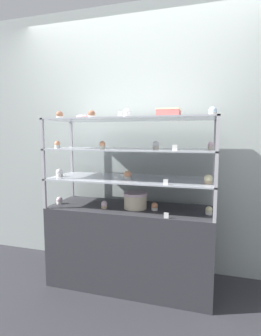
% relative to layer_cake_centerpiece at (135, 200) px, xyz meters
% --- Properties ---
extents(ground_plane, '(20.00, 20.00, 0.00)m').
position_rel_layer_cake_centerpiece_xyz_m(ground_plane, '(-0.05, 0.03, -0.78)').
color(ground_plane, '#2D2D33').
extents(back_wall, '(8.00, 0.05, 2.60)m').
position_rel_layer_cake_centerpiece_xyz_m(back_wall, '(-0.05, 0.43, 0.52)').
color(back_wall, '#A8B2AD').
rests_on(back_wall, ground_plane).
extents(display_base, '(1.42, 0.52, 0.71)m').
position_rel_layer_cake_centerpiece_xyz_m(display_base, '(-0.05, 0.03, -0.42)').
color(display_base, '#333338').
rests_on(display_base, ground_plane).
extents(display_riser_lower, '(1.42, 0.52, 0.26)m').
position_rel_layer_cake_centerpiece_xyz_m(display_riser_lower, '(-0.05, 0.03, 0.17)').
color(display_riser_lower, '#B7B7BC').
rests_on(display_riser_lower, display_base).
extents(display_riser_middle, '(1.42, 0.52, 0.26)m').
position_rel_layer_cake_centerpiece_xyz_m(display_riser_middle, '(-0.05, 0.03, 0.43)').
color(display_riser_middle, '#B7B7BC').
rests_on(display_riser_middle, display_riser_lower).
extents(display_riser_upper, '(1.42, 0.52, 0.26)m').
position_rel_layer_cake_centerpiece_xyz_m(display_riser_upper, '(-0.05, 0.03, 0.69)').
color(display_riser_upper, '#B7B7BC').
rests_on(display_riser_upper, display_riser_middle).
extents(layer_cake_centerpiece, '(0.20, 0.20, 0.14)m').
position_rel_layer_cake_centerpiece_xyz_m(layer_cake_centerpiece, '(0.00, 0.00, 0.00)').
color(layer_cake_centerpiece, beige).
rests_on(layer_cake_centerpiece, display_base).
extents(sheet_cake_frosted, '(0.19, 0.18, 0.07)m').
position_rel_layer_cake_centerpiece_xyz_m(sheet_cake_frosted, '(0.27, 0.04, 0.74)').
color(sheet_cake_frosted, '#C66660').
rests_on(sheet_cake_frosted, display_riser_upper).
extents(cupcake_0, '(0.06, 0.06, 0.07)m').
position_rel_layer_cake_centerpiece_xyz_m(cupcake_0, '(-0.72, -0.04, -0.04)').
color(cupcake_0, white).
rests_on(cupcake_0, display_base).
extents(cupcake_1, '(0.06, 0.06, 0.07)m').
position_rel_layer_cake_centerpiece_xyz_m(cupcake_1, '(-0.26, -0.08, -0.04)').
color(cupcake_1, '#CCB28C').
rests_on(cupcake_1, display_base).
extents(cupcake_2, '(0.06, 0.06, 0.07)m').
position_rel_layer_cake_centerpiece_xyz_m(cupcake_2, '(0.17, -0.01, -0.04)').
color(cupcake_2, white).
rests_on(cupcake_2, display_base).
extents(cupcake_3, '(0.06, 0.06, 0.07)m').
position_rel_layer_cake_centerpiece_xyz_m(cupcake_3, '(0.61, -0.01, -0.04)').
color(cupcake_3, white).
rests_on(cupcake_3, display_base).
extents(price_tag_0, '(0.04, 0.00, 0.04)m').
position_rel_layer_cake_centerpiece_xyz_m(price_tag_0, '(0.30, -0.21, -0.05)').
color(price_tag_0, white).
rests_on(price_tag_0, display_base).
extents(cupcake_4, '(0.06, 0.06, 0.07)m').
position_rel_layer_cake_centerpiece_xyz_m(cupcake_4, '(-0.69, -0.07, 0.22)').
color(cupcake_4, white).
rests_on(cupcake_4, display_riser_lower).
extents(cupcake_5, '(0.06, 0.06, 0.07)m').
position_rel_layer_cake_centerpiece_xyz_m(cupcake_5, '(-0.06, -0.03, 0.22)').
color(cupcake_5, white).
rests_on(cupcake_5, display_riser_lower).
extents(cupcake_6, '(0.06, 0.06, 0.07)m').
position_rel_layer_cake_centerpiece_xyz_m(cupcake_6, '(0.60, -0.07, 0.22)').
color(cupcake_6, '#CCB28C').
rests_on(cupcake_6, display_riser_lower).
extents(price_tag_1, '(0.04, 0.00, 0.04)m').
position_rel_layer_cake_centerpiece_xyz_m(price_tag_1, '(0.29, -0.21, 0.21)').
color(price_tag_1, white).
rests_on(price_tag_1, display_riser_lower).
extents(cupcake_7, '(0.05, 0.05, 0.07)m').
position_rel_layer_cake_centerpiece_xyz_m(cupcake_7, '(-0.72, -0.04, 0.48)').
color(cupcake_7, white).
rests_on(cupcake_7, display_riser_middle).
extents(cupcake_8, '(0.05, 0.05, 0.07)m').
position_rel_layer_cake_centerpiece_xyz_m(cupcake_8, '(-0.27, -0.08, 0.48)').
color(cupcake_8, beige).
rests_on(cupcake_8, display_riser_middle).
extents(cupcake_9, '(0.05, 0.05, 0.07)m').
position_rel_layer_cake_centerpiece_xyz_m(cupcake_9, '(0.18, -0.02, 0.48)').
color(cupcake_9, beige).
rests_on(cupcake_9, display_riser_middle).
extents(cupcake_10, '(0.05, 0.05, 0.07)m').
position_rel_layer_cake_centerpiece_xyz_m(cupcake_10, '(0.61, -0.01, 0.48)').
color(cupcake_10, beige).
rests_on(cupcake_10, display_riser_middle).
extents(price_tag_2, '(0.04, 0.00, 0.04)m').
position_rel_layer_cake_centerpiece_xyz_m(price_tag_2, '(0.35, -0.21, 0.47)').
color(price_tag_2, white).
rests_on(price_tag_2, display_riser_middle).
extents(cupcake_11, '(0.06, 0.06, 0.07)m').
position_rel_layer_cake_centerpiece_xyz_m(cupcake_11, '(-0.69, -0.04, 0.73)').
color(cupcake_11, white).
rests_on(cupcake_11, display_riser_upper).
extents(cupcake_12, '(0.06, 0.06, 0.07)m').
position_rel_layer_cake_centerpiece_xyz_m(cupcake_12, '(-0.38, -0.03, 0.73)').
color(cupcake_12, white).
rests_on(cupcake_12, display_riser_upper).
extents(cupcake_13, '(0.06, 0.06, 0.07)m').
position_rel_layer_cake_centerpiece_xyz_m(cupcake_13, '(-0.05, -0.08, 0.73)').
color(cupcake_13, white).
rests_on(cupcake_13, display_riser_upper).
extents(cupcake_14, '(0.06, 0.06, 0.07)m').
position_rel_layer_cake_centerpiece_xyz_m(cupcake_14, '(0.61, -0.01, 0.73)').
color(cupcake_14, beige).
rests_on(cupcake_14, display_riser_upper).
extents(price_tag_3, '(0.04, 0.00, 0.04)m').
position_rel_layer_cake_centerpiece_xyz_m(price_tag_3, '(-0.07, -0.21, 0.72)').
color(price_tag_3, white).
rests_on(price_tag_3, display_riser_upper).
extents(donut_glazed, '(0.13, 0.13, 0.03)m').
position_rel_layer_cake_centerpiece_xyz_m(donut_glazed, '(-0.48, 0.01, 0.72)').
color(donut_glazed, '#EFB2BC').
rests_on(donut_glazed, display_riser_upper).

